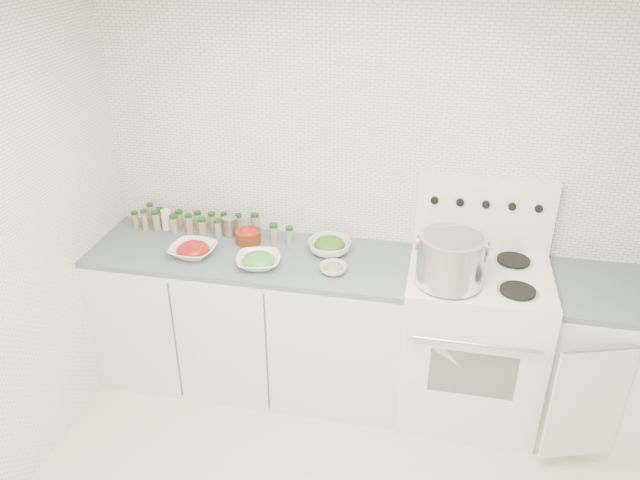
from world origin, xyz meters
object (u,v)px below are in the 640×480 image
Objects in this scene: bowl_tomato at (193,250)px; stock_pot at (451,257)px; stove at (472,337)px; bowl_snowpea at (258,261)px.

stock_pot is at bearing -2.82° from bowl_tomato.
stove is at bearing 3.14° from bowl_tomato.
stove is at bearing 43.03° from stock_pot.
stock_pot is at bearing -1.57° from bowl_snowpea.
bowl_tomato is at bearing 177.18° from stock_pot.
stove reaches higher than bowl_tomato.
stock_pot is 1.05m from bowl_snowpea.
stove is 3.71× the size of stock_pot.
bowl_tomato is (-1.44, 0.07, -0.15)m from stock_pot.
bowl_tomato is (-1.61, -0.09, 0.44)m from stove.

